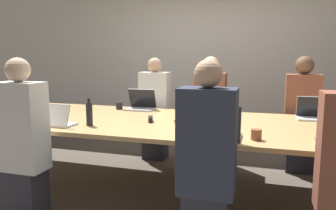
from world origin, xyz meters
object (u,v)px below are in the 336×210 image
at_px(person_far_midleft, 155,111).
at_px(laptop_far_right, 314,113).
at_px(person_far_center, 210,113).
at_px(person_far_right, 302,117).
at_px(bottle_near_left, 89,114).
at_px(cup_near_midright, 256,135).
at_px(person_near_midright, 207,163).
at_px(cup_far_center, 228,110).
at_px(laptop_far_center, 204,107).
at_px(stapler, 150,119).
at_px(cup_near_left, 33,119).
at_px(laptop_far_midleft, 141,104).
at_px(laptop_near_midright, 219,130).
at_px(laptop_near_left, 55,120).
at_px(cup_far_midleft, 119,106).
at_px(person_near_left, 23,143).

bearing_deg(person_far_midleft, laptop_far_right, -14.08).
xyz_separation_m(person_far_center, person_far_right, (1.12, 0.02, 0.00)).
bearing_deg(laptop_far_right, person_far_center, 157.44).
bearing_deg(person_far_center, bottle_near_left, -122.23).
bearing_deg(cup_near_midright, bottle_near_left, 176.30).
xyz_separation_m(person_near_midright, cup_far_center, (-0.03, 1.55, 0.13)).
xyz_separation_m(laptop_far_center, laptop_far_right, (1.20, -0.07, -0.00)).
xyz_separation_m(laptop_far_center, stapler, (-0.42, -0.69, -0.05)).
height_order(cup_near_left, person_near_midright, person_near_midright).
height_order(laptop_far_midleft, person_far_right, person_far_right).
distance_m(bottle_near_left, cup_far_center, 1.58).
bearing_deg(person_far_right, cup_near_left, -149.41).
bearing_deg(laptop_near_midright, laptop_near_left, -2.22).
xyz_separation_m(bottle_near_left, person_far_midleft, (0.16, 1.46, -0.19)).
xyz_separation_m(laptop_near_left, cup_near_left, (-0.29, 0.05, -0.02)).
relative_size(laptop_near_midright, laptop_far_midleft, 0.98).
bearing_deg(cup_far_midleft, bottle_near_left, -81.18).
xyz_separation_m(person_far_midleft, laptop_far_center, (0.76, -0.42, 0.15)).
bearing_deg(person_near_midright, laptop_near_left, -15.17).
bearing_deg(stapler, cup_near_midright, -43.18).
bearing_deg(person_near_midright, person_far_center, -80.99).
bearing_deg(laptop_far_center, person_far_center, 89.41).
relative_size(laptop_near_left, person_far_right, 0.25).
bearing_deg(bottle_near_left, laptop_far_center, 48.45).
distance_m(cup_far_center, person_far_right, 0.97).
bearing_deg(laptop_far_right, laptop_near_midright, -125.84).
height_order(laptop_near_left, cup_far_midleft, laptop_near_left).
distance_m(laptop_far_midleft, person_far_midleft, 0.45).
bearing_deg(laptop_far_midleft, cup_far_midleft, -169.94).
xyz_separation_m(person_far_center, laptop_far_right, (1.19, -0.49, 0.14)).
distance_m(laptop_far_center, person_far_right, 1.22).
bearing_deg(bottle_near_left, cup_near_left, -172.82).
bearing_deg(person_far_right, laptop_far_midleft, -166.99).
bearing_deg(person_far_right, cup_far_center, -150.13).
height_order(cup_far_midleft, person_far_right, person_far_right).
relative_size(cup_near_left, laptop_far_center, 0.23).
distance_m(laptop_near_midright, stapler, 0.95).
bearing_deg(person_far_center, person_far_midleft, -179.67).
xyz_separation_m(cup_far_midleft, stapler, (0.65, -0.64, -0.02)).
bearing_deg(laptop_near_left, cup_near_left, -9.84).
relative_size(cup_far_center, person_far_right, 0.06).
relative_size(person_far_center, stapler, 9.11).
relative_size(laptop_far_center, person_far_center, 0.25).
bearing_deg(person_near_left, laptop_far_center, -129.79).
xyz_separation_m(laptop_far_right, person_far_right, (-0.07, 0.51, -0.13)).
relative_size(person_near_left, bottle_near_left, 5.35).
relative_size(person_near_midright, cup_near_midright, 16.17).
bearing_deg(stapler, person_far_center, 48.94).
xyz_separation_m(cup_near_left, cup_far_center, (1.80, 1.08, 0.01)).
xyz_separation_m(bottle_near_left, laptop_far_midleft, (0.13, 1.04, -0.04)).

